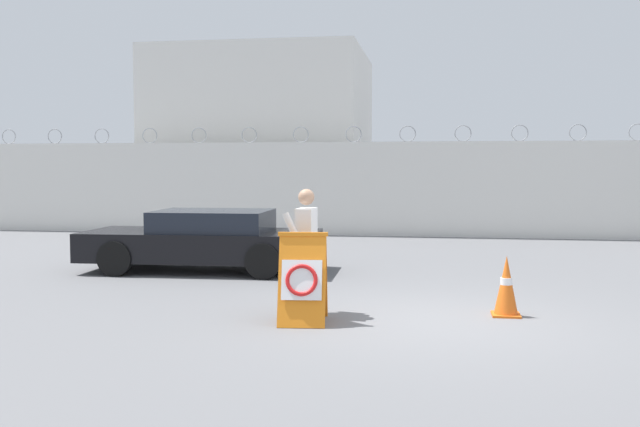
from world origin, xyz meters
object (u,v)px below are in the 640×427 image
Objects in this scene: barricade_sign at (303,278)px; traffic_cone_near at (506,286)px; parked_car_front_coupe at (205,240)px; security_guard at (306,245)px.

barricade_sign is 1.44× the size of traffic_cone_near.
traffic_cone_near is 6.21m from parked_car_front_coupe.
security_guard is (-0.06, 0.57, 0.36)m from barricade_sign.
traffic_cone_near is at bearing 146.42° from parked_car_front_coupe.
barricade_sign is 2.74m from traffic_cone_near.
security_guard is at bearing 90.34° from barricade_sign.
barricade_sign is at bearing 121.19° from parked_car_front_coupe.
security_guard is 2.73m from traffic_cone_near.
parked_car_front_coupe is (-2.61, 3.56, -0.35)m from security_guard.
barricade_sign reaches higher than traffic_cone_near.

